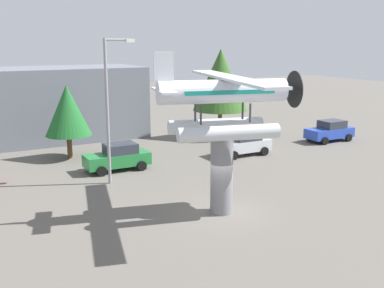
% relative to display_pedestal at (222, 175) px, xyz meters
% --- Properties ---
extents(ground_plane, '(140.00, 140.00, 0.00)m').
position_rel_display_pedestal_xyz_m(ground_plane, '(0.00, 0.00, -1.92)').
color(ground_plane, '#605B54').
extents(display_pedestal, '(1.10, 1.10, 3.84)m').
position_rel_display_pedestal_xyz_m(display_pedestal, '(0.00, 0.00, 0.00)').
color(display_pedestal, slate).
rests_on(display_pedestal, ground).
extents(floatplane_monument, '(7.18, 10.35, 4.00)m').
position_rel_display_pedestal_xyz_m(floatplane_monument, '(0.13, -0.03, 3.59)').
color(floatplane_monument, silver).
rests_on(floatplane_monument, display_pedestal).
extents(car_mid_green, '(4.20, 2.02, 1.76)m').
position_rel_display_pedestal_xyz_m(car_mid_green, '(-1.80, 9.81, -1.04)').
color(car_mid_green, '#237A38').
rests_on(car_mid_green, ground).
extents(car_far_silver, '(4.20, 2.02, 1.76)m').
position_rel_display_pedestal_xyz_m(car_far_silver, '(7.77, 9.28, -1.04)').
color(car_far_silver, silver).
rests_on(car_far_silver, ground).
extents(car_distant_blue, '(4.20, 2.02, 1.76)m').
position_rel_display_pedestal_xyz_m(car_distant_blue, '(17.01, 9.82, -1.04)').
color(car_distant_blue, '#2847B7').
rests_on(car_distant_blue, ground).
extents(streetlight_primary, '(1.84, 0.28, 8.46)m').
position_rel_display_pedestal_xyz_m(streetlight_primary, '(-3.05, 7.26, 2.95)').
color(streetlight_primary, gray).
rests_on(streetlight_primary, ground).
extents(storefront_building, '(14.74, 7.01, 6.10)m').
position_rel_display_pedestal_xyz_m(storefront_building, '(-3.03, 22.00, 1.13)').
color(storefront_building, slate).
rests_on(storefront_building, ground).
extents(tree_east, '(3.24, 3.24, 5.30)m').
position_rel_display_pedestal_xyz_m(tree_east, '(-3.76, 14.51, 1.56)').
color(tree_east, brown).
rests_on(tree_east, ground).
extents(tree_center_back, '(4.76, 4.76, 7.66)m').
position_rel_display_pedestal_xyz_m(tree_center_back, '(9.78, 15.75, 3.09)').
color(tree_center_back, brown).
rests_on(tree_center_back, ground).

